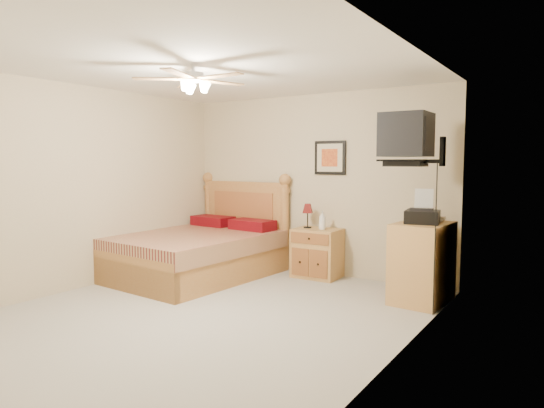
# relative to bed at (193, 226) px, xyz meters

# --- Properties ---
(floor) EXTENTS (4.50, 4.50, 0.00)m
(floor) POSITION_rel_bed_xyz_m (1.24, -1.12, -0.70)
(floor) COLOR #A29E92
(floor) RESTS_ON ground
(ceiling) EXTENTS (4.00, 4.50, 0.04)m
(ceiling) POSITION_rel_bed_xyz_m (1.24, -1.12, 1.80)
(ceiling) COLOR white
(ceiling) RESTS_ON ground
(wall_back) EXTENTS (4.00, 0.04, 2.50)m
(wall_back) POSITION_rel_bed_xyz_m (1.24, 1.13, 0.55)
(wall_back) COLOR #C1B18E
(wall_back) RESTS_ON ground
(wall_left) EXTENTS (0.04, 4.50, 2.50)m
(wall_left) POSITION_rel_bed_xyz_m (-0.76, -1.12, 0.55)
(wall_left) COLOR #C1B18E
(wall_left) RESTS_ON ground
(wall_right) EXTENTS (0.04, 4.50, 2.50)m
(wall_right) POSITION_rel_bed_xyz_m (3.24, -1.12, 0.55)
(wall_right) COLOR #C1B18E
(wall_right) RESTS_ON ground
(bed) EXTENTS (1.78, 2.26, 1.40)m
(bed) POSITION_rel_bed_xyz_m (0.00, 0.00, 0.00)
(bed) COLOR #AE6B33
(bed) RESTS_ON ground
(nightstand) EXTENTS (0.62, 0.47, 0.66)m
(nightstand) POSITION_rel_bed_xyz_m (1.44, 0.88, -0.37)
(nightstand) COLOR #A27E43
(nightstand) RESTS_ON ground
(table_lamp) EXTENTS (0.24, 0.24, 0.33)m
(table_lamp) POSITION_rel_bed_xyz_m (1.28, 0.90, 0.13)
(table_lamp) COLOR #550906
(table_lamp) RESTS_ON nightstand
(lotion_bottle) EXTENTS (0.11, 0.11, 0.25)m
(lotion_bottle) POSITION_rel_bed_xyz_m (1.52, 0.87, 0.09)
(lotion_bottle) COLOR white
(lotion_bottle) RESTS_ON nightstand
(framed_picture) EXTENTS (0.46, 0.04, 0.46)m
(framed_picture) POSITION_rel_bed_xyz_m (1.51, 1.11, 0.92)
(framed_picture) COLOR black
(framed_picture) RESTS_ON wall_back
(dresser) EXTENTS (0.58, 0.79, 0.89)m
(dresser) POSITION_rel_bed_xyz_m (2.97, 0.48, -0.25)
(dresser) COLOR tan
(dresser) RESTS_ON ground
(fax_machine) EXTENTS (0.42, 0.43, 0.38)m
(fax_machine) POSITION_rel_bed_xyz_m (2.97, 0.44, 0.38)
(fax_machine) COLOR black
(fax_machine) RESTS_ON dresser
(magazine_lower) EXTENTS (0.24, 0.31, 0.03)m
(magazine_lower) POSITION_rel_bed_xyz_m (2.90, 0.73, 0.21)
(magazine_lower) COLOR tan
(magazine_lower) RESTS_ON dresser
(magazine_upper) EXTENTS (0.26, 0.32, 0.02)m
(magazine_upper) POSITION_rel_bed_xyz_m (2.90, 0.73, 0.23)
(magazine_upper) COLOR gray
(magazine_upper) RESTS_ON magazine_lower
(wall_tv) EXTENTS (0.56, 0.46, 0.58)m
(wall_tv) POSITION_rel_bed_xyz_m (2.99, 0.22, 1.11)
(wall_tv) COLOR black
(wall_tv) RESTS_ON wall_right
(ceiling_fan) EXTENTS (1.14, 1.14, 0.28)m
(ceiling_fan) POSITION_rel_bed_xyz_m (1.24, -1.32, 1.66)
(ceiling_fan) COLOR white
(ceiling_fan) RESTS_ON ceiling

